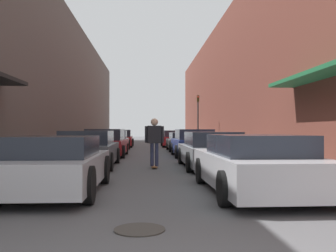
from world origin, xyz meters
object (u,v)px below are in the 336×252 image
at_px(parked_car_left_1, 89,150).
at_px(parked_car_left_4, 120,139).
at_px(parked_car_right_0, 254,164).
at_px(parked_car_left_3, 114,141).
at_px(parked_car_right_2, 194,144).
at_px(parked_car_left_0, 56,165).
at_px(manhole_cover, 140,229).
at_px(parked_car_right_3, 184,142).
at_px(skateboarder, 154,137).
at_px(parked_car_right_1, 211,150).
at_px(traffic_light, 198,115).
at_px(parked_car_right_4, 174,139).
at_px(parked_car_left_2, 106,143).

xyz_separation_m(parked_car_left_1, parked_car_left_4, (-0.01, 15.99, 0.01)).
height_order(parked_car_left_1, parked_car_right_0, parked_car_left_1).
xyz_separation_m(parked_car_left_3, parked_car_right_2, (4.47, -5.76, 0.02)).
xyz_separation_m(parked_car_left_0, parked_car_right_0, (4.25, -0.22, 0.01)).
xyz_separation_m(parked_car_right_0, manhole_cover, (-2.41, -2.83, -0.61)).
xyz_separation_m(parked_car_left_0, parked_car_left_1, (-0.18, 5.63, 0.03)).
xyz_separation_m(parked_car_right_3, skateboarder, (-2.10, -10.67, 0.50)).
bearing_deg(manhole_cover, parked_car_right_0, 49.56).
distance_m(parked_car_left_3, parked_car_right_1, 12.17).
bearing_deg(parked_car_right_3, manhole_cover, -97.48).
height_order(parked_car_left_0, parked_car_left_3, parked_car_left_3).
bearing_deg(parked_car_left_4, parked_car_right_1, -75.02).
relative_size(parked_car_left_1, parked_car_right_3, 1.06).
relative_size(parked_car_left_3, skateboarder, 2.32).
height_order(parked_car_left_3, parked_car_right_1, parked_car_left_3).
bearing_deg(parked_car_right_0, traffic_light, 85.78).
xyz_separation_m(parked_car_left_3, parked_car_right_4, (4.29, 5.33, -0.01)).
bearing_deg(parked_car_left_0, parked_car_right_3, 74.71).
relative_size(parked_car_right_1, parked_car_right_2, 1.12).
xyz_separation_m(parked_car_right_0, skateboarder, (-2.04, 5.29, 0.47)).
bearing_deg(parked_car_right_0, manhole_cover, -130.44).
xyz_separation_m(parked_car_left_4, parked_car_right_3, (4.49, -5.87, -0.06)).
bearing_deg(manhole_cover, parked_car_left_0, 121.09).
bearing_deg(parked_car_right_3, parked_car_left_3, 171.05).
bearing_deg(parked_car_left_3, parked_car_right_3, -8.95).
distance_m(parked_car_right_1, manhole_cover, 8.52).
bearing_deg(parked_car_left_2, parked_car_left_1, -90.42).
xyz_separation_m(parked_car_right_2, parked_car_right_3, (-0.01, 5.06, -0.08)).
height_order(parked_car_right_2, parked_car_right_3, parked_car_right_2).
height_order(parked_car_left_3, traffic_light, traffic_light).
height_order(parked_car_right_1, manhole_cover, parked_car_right_1).
bearing_deg(parked_car_right_1, parked_car_left_0, -129.69).
xyz_separation_m(parked_car_right_1, parked_car_right_3, (0.07, 10.65, -0.04)).
height_order(parked_car_left_1, skateboarder, skateboarder).
height_order(parked_car_right_0, parked_car_right_3, parked_car_right_0).
distance_m(parked_car_right_2, skateboarder, 6.01).
distance_m(parked_car_right_0, parked_car_right_3, 15.96).
height_order(parked_car_right_0, parked_car_right_1, parked_car_right_1).
xyz_separation_m(parked_car_left_2, manhole_cover, (1.98, -14.17, -0.65)).
bearing_deg(parked_car_right_4, parked_car_right_3, -88.37).
bearing_deg(manhole_cover, parked_car_left_3, 95.85).
distance_m(parked_car_right_1, parked_car_right_3, 10.65).
height_order(skateboarder, manhole_cover, skateboarder).
distance_m(parked_car_right_4, manhole_cover, 24.94).
height_order(parked_car_left_3, parked_car_right_0, parked_car_left_3).
bearing_deg(parked_car_left_3, parked_car_right_1, -68.83).
xyz_separation_m(parked_car_right_4, traffic_light, (1.51, -3.13, 1.77)).
relative_size(parked_car_left_2, manhole_cover, 6.86).
xyz_separation_m(parked_car_right_2, skateboarder, (-2.10, -5.62, 0.42)).
height_order(parked_car_right_4, manhole_cover, parked_car_right_4).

